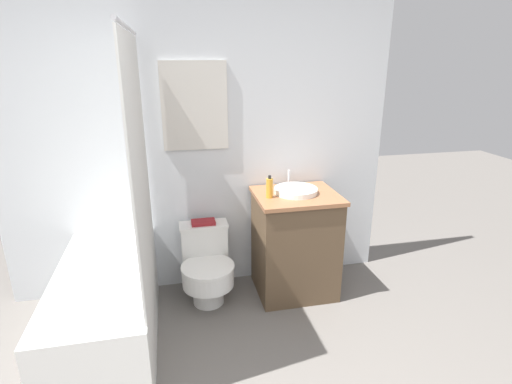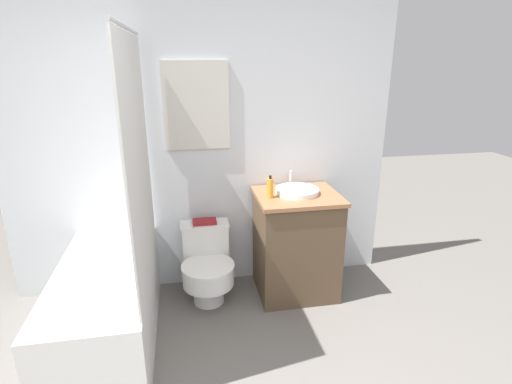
{
  "view_description": "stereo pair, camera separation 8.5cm",
  "coord_description": "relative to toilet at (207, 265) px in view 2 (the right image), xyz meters",
  "views": [
    {
      "loc": [
        -0.23,
        -0.87,
        1.82
      ],
      "look_at": [
        0.33,
        1.7,
        0.93
      ],
      "focal_mm": 28.0,
      "sensor_mm": 36.0,
      "label": 1
    },
    {
      "loc": [
        -0.15,
        -0.89,
        1.82
      ],
      "look_at": [
        0.33,
        1.7,
        0.93
      ],
      "focal_mm": 28.0,
      "sensor_mm": 36.0,
      "label": 2
    }
  ],
  "objects": [
    {
      "name": "wall_back",
      "position": [
        0.02,
        0.3,
        0.97
      ],
      "size": [
        3.01,
        0.07,
        2.5
      ],
      "color": "silver",
      "rests_on": "ground_plane"
    },
    {
      "name": "shower_area",
      "position": [
        -0.67,
        -0.38,
        0.02
      ],
      "size": [
        0.6,
        1.31,
        1.98
      ],
      "color": "white",
      "rests_on": "ground_plane"
    },
    {
      "name": "toilet",
      "position": [
        0.0,
        0.0,
        0.0
      ],
      "size": [
        0.4,
        0.53,
        0.59
      ],
      "color": "white",
      "rests_on": "ground_plane"
    },
    {
      "name": "vanity",
      "position": [
        0.7,
        -0.02,
        0.13
      ],
      "size": [
        0.63,
        0.55,
        0.83
      ],
      "color": "brown",
      "rests_on": "ground_plane"
    },
    {
      "name": "sink",
      "position": [
        0.7,
        0.0,
        0.57
      ],
      "size": [
        0.33,
        0.37,
        0.13
      ],
      "color": "white",
      "rests_on": "vanity"
    },
    {
      "name": "soap_bottle",
      "position": [
        0.48,
        -0.05,
        0.62
      ],
      "size": [
        0.05,
        0.05,
        0.17
      ],
      "color": "gold",
      "rests_on": "vanity"
    },
    {
      "name": "book_on_tank",
      "position": [
        0.0,
        0.14,
        0.31
      ],
      "size": [
        0.18,
        0.12,
        0.02
      ],
      "color": "maroon",
      "rests_on": "toilet"
    }
  ]
}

